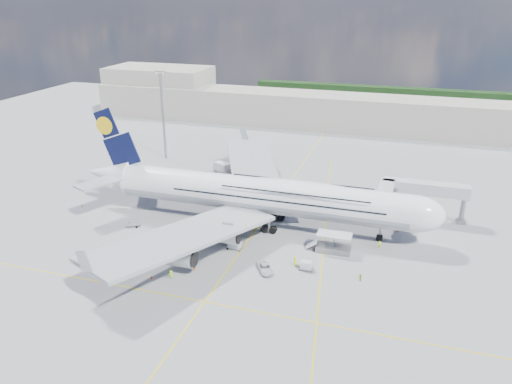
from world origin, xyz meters
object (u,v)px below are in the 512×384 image
(crew_wing, at_px, (147,241))
(cone_wing_left_outer, at_px, (226,166))
(catering_truck_outer, at_px, (224,170))
(crew_van, at_px, (295,261))
(dolly_row_b, at_px, (200,235))
(dolly_row_a, at_px, (157,250))
(crew_nose, at_px, (380,245))
(dolly_back, at_px, (133,225))
(dolly_nose_near, at_px, (234,244))
(cone_tail, at_px, (82,206))
(service_van, at_px, (265,268))
(cone_wing_right_inner, at_px, (194,268))
(baggage_tug, at_px, (218,235))
(cone_nose, at_px, (397,230))
(catering_truck_inner, at_px, (250,180))
(dolly_row_c, at_px, (228,240))
(cone_wing_right_outer, at_px, (151,277))
(cargo_loader, at_px, (333,245))
(dolly_nose_far, at_px, (306,266))
(jet_bridge, at_px, (410,192))
(light_mast, at_px, (163,114))
(crew_loader, at_px, (360,278))
(crew_tug, at_px, (171,275))
(airliner, at_px, (261,195))
(cone_wing_left_inner, at_px, (222,196))

(crew_wing, height_order, cone_wing_left_outer, crew_wing)
(catering_truck_outer, distance_m, crew_van, 49.49)
(dolly_row_b, distance_m, crew_wing, 10.52)
(dolly_row_a, xyz_separation_m, crew_nose, (39.99, 14.84, -0.07))
(dolly_back, xyz_separation_m, dolly_nose_near, (23.99, -3.05, 0.70))
(dolly_row_a, xyz_separation_m, cone_tail, (-27.21, 14.65, -0.65))
(service_van, distance_m, cone_wing_right_inner, 12.69)
(cone_wing_left_outer, height_order, cone_wing_right_inner, cone_wing_left_outer)
(baggage_tug, relative_size, catering_truck_outer, 0.38)
(catering_truck_outer, xyz_separation_m, cone_nose, (46.02, -20.35, -1.44))
(cone_tail, bearing_deg, service_van, -16.71)
(catering_truck_inner, bearing_deg, dolly_row_c, -79.61)
(dolly_back, bearing_deg, baggage_tug, -28.98)
(crew_nose, distance_m, cone_wing_left_outer, 58.09)
(cone_wing_right_outer, bearing_deg, catering_truck_outer, 96.81)
(crew_van, height_order, cone_wing_right_inner, crew_van)
(cargo_loader, distance_m, cone_wing_right_inner, 26.60)
(dolly_nose_far, xyz_separation_m, cone_wing_right_inner, (-19.14, -5.81, -0.65))
(service_van, bearing_deg, cargo_loader, 14.94)
(jet_bridge, bearing_deg, baggage_tug, -151.43)
(catering_truck_inner, height_order, cone_nose, catering_truck_inner)
(dolly_row_a, distance_m, cone_wing_left_outer, 51.34)
(cone_wing_left_outer, bearing_deg, service_van, -62.32)
(dolly_nose_far, xyz_separation_m, cone_nose, (14.76, 20.77, -0.64))
(light_mast, relative_size, crew_nose, 15.58)
(dolly_row_b, height_order, dolly_nose_near, dolly_nose_near)
(cone_wing_left_outer, bearing_deg, dolly_back, -97.13)
(baggage_tug, bearing_deg, crew_loader, -5.43)
(dolly_row_b, relative_size, crew_tug, 1.75)
(crew_loader, bearing_deg, cone_nose, 129.55)
(dolly_row_c, bearing_deg, crew_nose, 6.96)
(airliner, relative_size, crew_loader, 52.68)
(crew_van, distance_m, cone_wing_left_inner, 35.62)
(cone_wing_right_outer, bearing_deg, cone_wing_left_outer, 98.22)
(dolly_nose_far, xyz_separation_m, cone_wing_left_outer, (-33.59, 48.29, -0.60))
(dolly_row_b, bearing_deg, cone_wing_right_inner, -55.97)
(dolly_row_a, xyz_separation_m, catering_truck_inner, (5.90, 38.59, 0.90))
(jet_bridge, distance_m, cargo_loader, 22.93)
(crew_tug, bearing_deg, cone_tail, 133.12)
(baggage_tug, bearing_deg, dolly_back, -169.61)
(dolly_back, distance_m, cone_wing_right_inner, 23.20)
(dolly_row_c, height_order, dolly_nose_near, dolly_nose_near)
(dolly_row_c, bearing_deg, dolly_nose_far, -24.15)
(crew_tug, distance_m, cone_nose, 47.65)
(catering_truck_outer, bearing_deg, crew_nose, -10.19)
(dolly_row_c, xyz_separation_m, dolly_nose_near, (2.30, -2.52, 0.67))
(crew_wing, height_order, cone_wing_left_inner, crew_wing)
(cone_wing_left_inner, bearing_deg, cone_nose, -8.71)
(dolly_row_c, xyz_separation_m, dolly_nose_far, (17.13, -5.95, 0.54))
(dolly_row_a, distance_m, crew_van, 26.09)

